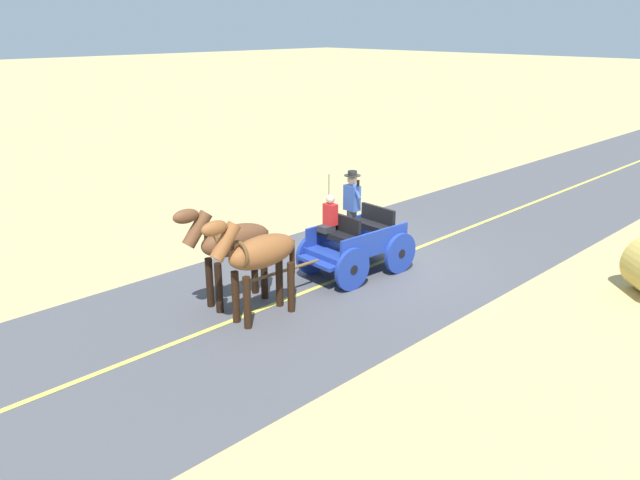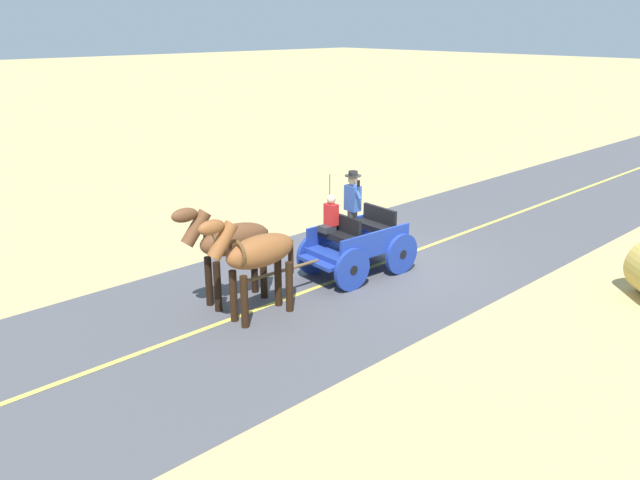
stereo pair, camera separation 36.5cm
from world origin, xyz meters
name	(u,v)px [view 2 (the right image)]	position (x,y,z in m)	size (l,w,h in m)	color
ground_plane	(379,264)	(0.00, 0.00, 0.00)	(200.00, 200.00, 0.00)	tan
road_surface	(379,264)	(0.00, 0.00, 0.00)	(6.21, 160.00, 0.01)	#4C4C51
road_centre_stripe	(379,264)	(0.00, 0.00, 0.01)	(0.12, 160.00, 0.00)	#DBCC4C
horse_drawn_carriage	(356,241)	(-0.02, 0.88, 0.82)	(1.56, 4.52, 2.50)	#1E3899
horse_near_side	(256,255)	(-0.29, 3.93, 1.32)	(0.61, 2.13, 2.21)	brown
horse_off_side	(230,242)	(0.63, 3.87, 1.32)	(0.71, 2.14, 2.21)	brown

